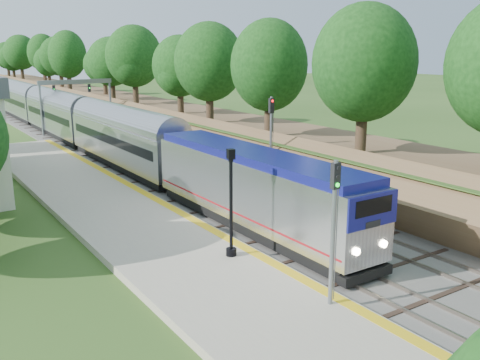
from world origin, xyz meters
TOP-DOWN VIEW (x-y plane):
  - trackbed at (2.00, 60.00)m, footprint 9.50×170.00m
  - platform at (-5.20, 16.00)m, footprint 6.40×68.00m
  - yellow_stripe at (-2.35, 16.00)m, footprint 0.55×68.00m
  - embankment at (10.35, 60.00)m, footprint 10.64×170.00m
  - signal_gantry at (2.47, 54.99)m, footprint 8.40×0.38m
  - trees_behind_platform at (-11.17, 20.67)m, footprint 7.82×53.32m
  - train at (0.00, 72.48)m, footprint 2.82×132.35m
  - lamppost_far at (-3.41, 12.60)m, footprint 0.49×0.49m
  - signal_platform at (-2.90, 6.53)m, footprint 0.32×0.25m
  - signal_farside at (6.20, 22.57)m, footprint 0.35×0.28m

SIDE VIEW (x-z plane):
  - trackbed at x=2.00m, z-range -0.07..0.21m
  - platform at x=-5.20m, z-range 0.00..0.38m
  - yellow_stripe at x=-2.35m, z-range 0.38..0.39m
  - embankment at x=10.35m, z-range -3.89..7.80m
  - train at x=0.00m, z-range 0.06..4.20m
  - lamppost_far at x=-3.41m, z-range 0.11..5.09m
  - signal_platform at x=-2.90m, z-range 1.01..6.48m
  - signal_farside at x=6.20m, z-range 0.82..7.16m
  - trees_behind_platform at x=-11.17m, z-range 0.93..8.14m
  - signal_gantry at x=2.47m, z-range 1.72..7.92m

